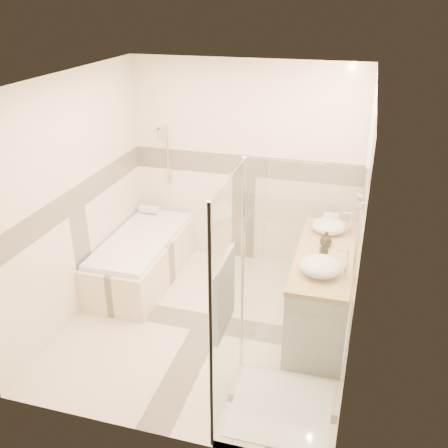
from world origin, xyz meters
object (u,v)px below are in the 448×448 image
(vanity, at_px, (323,289))
(shower_enclosure, at_px, (271,359))
(vessel_sink_near, at_px, (329,226))
(vessel_sink_far, at_px, (320,266))
(amenity_bottle_b, at_px, (326,239))
(bathtub, at_px, (142,256))
(amenity_bottle_a, at_px, (324,250))

(vanity, bearing_deg, shower_enclosure, -102.97)
(vessel_sink_near, height_order, vessel_sink_far, vessel_sink_far)
(vanity, xyz_separation_m, amenity_bottle_b, (-0.02, 0.14, 0.50))
(bathtub, xyz_separation_m, amenity_bottle_a, (2.13, -0.46, 0.62))
(vanity, distance_m, amenity_bottle_b, 0.52)
(vessel_sink_far, bearing_deg, shower_enclosure, -107.75)
(vessel_sink_far, bearing_deg, bathtub, 160.16)
(shower_enclosure, bearing_deg, vessel_sink_far, 72.25)
(vanity, xyz_separation_m, vessel_sink_far, (-0.02, -0.42, 0.50))
(bathtub, distance_m, vessel_sink_near, 2.22)
(vessel_sink_far, bearing_deg, vessel_sink_near, 90.00)
(vessel_sink_near, relative_size, amenity_bottle_b, 2.29)
(vanity, relative_size, vessel_sink_far, 4.21)
(bathtub, distance_m, shower_enclosure, 2.47)
(shower_enclosure, xyz_separation_m, vessel_sink_far, (0.27, 0.85, 0.42))
(vanity, distance_m, shower_enclosure, 1.31)
(amenity_bottle_a, bearing_deg, bathtub, 167.75)
(vessel_sink_far, bearing_deg, vanity, 87.27)
(vanity, bearing_deg, amenity_bottle_b, 98.35)
(amenity_bottle_b, bearing_deg, vanity, -81.65)
(shower_enclosure, relative_size, vessel_sink_near, 5.63)
(vanity, distance_m, amenity_bottle_a, 0.51)
(amenity_bottle_a, bearing_deg, shower_enclosure, -103.25)
(vanity, height_order, amenity_bottle_a, amenity_bottle_a)
(bathtub, height_order, shower_enclosure, shower_enclosure)
(bathtub, relative_size, vanity, 1.05)
(vessel_sink_near, distance_m, vessel_sink_far, 0.89)
(amenity_bottle_b, bearing_deg, amenity_bottle_a, -90.00)
(vanity, bearing_deg, bathtub, 170.75)
(vanity, height_order, shower_enclosure, shower_enclosure)
(vessel_sink_far, relative_size, amenity_bottle_b, 2.43)
(vanity, xyz_separation_m, vessel_sink_near, (-0.02, 0.47, 0.50))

